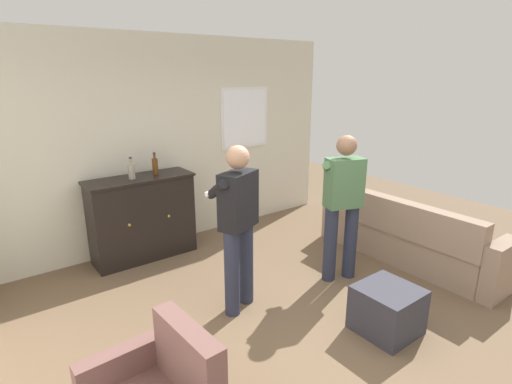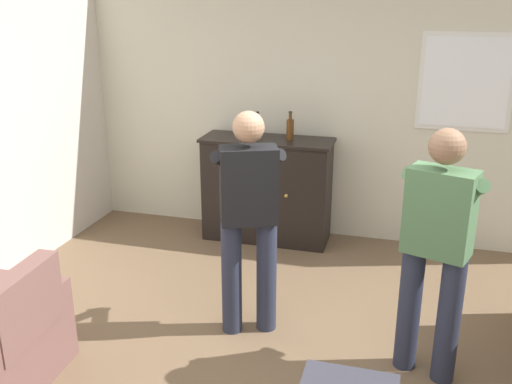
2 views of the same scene
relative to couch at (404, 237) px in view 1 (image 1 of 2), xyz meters
The scene contains 9 objects.
ground 1.97m from the couch, behind, with size 10.40×10.40×0.00m, color brown.
wall_back_with_window 3.29m from the couch, 127.80° to the left, with size 5.20×0.15×2.80m.
couch is the anchor object (origin of this frame).
sideboard_cabinet 3.32m from the couch, 140.63° to the left, with size 1.31×0.49×1.07m.
bottle_wine_green 3.48m from the couch, 141.98° to the left, with size 0.08×0.08×0.27m.
bottle_liquor_amber 3.27m from the couch, 137.77° to the left, with size 0.07×0.07×0.28m.
ottoman 1.58m from the couch, 151.70° to the right, with size 0.52×0.52×0.44m, color #33333D.
person_standing_left 2.37m from the couch, 169.83° to the left, with size 0.51×0.52×1.68m.
person_standing_right 1.16m from the couch, 167.65° to the left, with size 0.53×0.52×1.68m.
Camera 1 is at (-2.35, -2.38, 2.32)m, focal length 28.00 mm.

